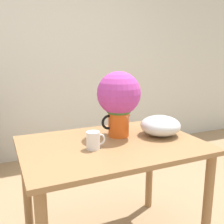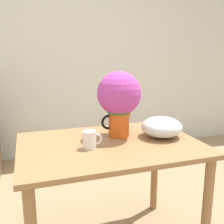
{
  "view_description": "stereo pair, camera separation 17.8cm",
  "coord_description": "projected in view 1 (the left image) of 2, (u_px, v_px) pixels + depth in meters",
  "views": [
    {
      "loc": [
        -0.65,
        -1.37,
        1.36
      ],
      "look_at": [
        0.06,
        0.21,
        0.97
      ],
      "focal_mm": 42.0,
      "sensor_mm": 36.0,
      "label": 1
    },
    {
      "loc": [
        -0.49,
        -1.43,
        1.36
      ],
      "look_at": [
        0.06,
        0.21,
        0.97
      ],
      "focal_mm": 42.0,
      "sensor_mm": 36.0,
      "label": 2
    }
  ],
  "objects": [
    {
      "name": "table",
      "position": [
        112.0,
        161.0,
        1.72
      ],
      "size": [
        1.15,
        0.81,
        0.79
      ],
      "color": "olive",
      "rests_on": "ground_plane"
    },
    {
      "name": "white_bowl",
      "position": [
        160.0,
        126.0,
        1.84
      ],
      "size": [
        0.28,
        0.28,
        0.14
      ],
      "color": "silver",
      "rests_on": "table"
    },
    {
      "name": "coffee_mug",
      "position": [
        94.0,
        140.0,
        1.58
      ],
      "size": [
        0.12,
        0.08,
        0.11
      ],
      "color": "white",
      "rests_on": "table"
    },
    {
      "name": "wall_back",
      "position": [
        49.0,
        58.0,
        3.31
      ],
      "size": [
        8.0,
        0.05,
        2.6
      ],
      "color": "silver",
      "rests_on": "ground_plane"
    },
    {
      "name": "flower_vase",
      "position": [
        119.0,
        98.0,
        1.78
      ],
      "size": [
        0.3,
        0.3,
        0.45
      ],
      "color": "#E05619",
      "rests_on": "table"
    }
  ]
}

